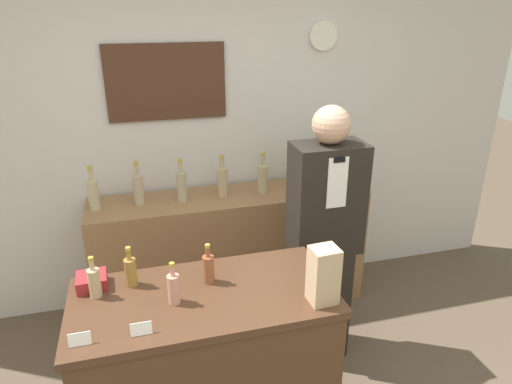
{
  "coord_description": "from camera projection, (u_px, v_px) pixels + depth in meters",
  "views": [
    {
      "loc": [
        -0.52,
        -1.33,
        2.25
      ],
      "look_at": [
        0.14,
        1.11,
        1.21
      ],
      "focal_mm": 32.0,
      "sensor_mm": 36.0,
      "label": 1
    }
  ],
  "objects": [
    {
      "name": "back_wall",
      "position": [
        207.0,
        132.0,
        3.44
      ],
      "size": [
        5.2,
        0.09,
        2.7
      ],
      "color": "silver",
      "rests_on": "ground_plane"
    },
    {
      "name": "back_shelf",
      "position": [
        232.0,
        251.0,
        3.54
      ],
      "size": [
        2.05,
        0.46,
        0.94
      ],
      "color": "#8E6642",
      "rests_on": "ground_plane"
    },
    {
      "name": "display_counter",
      "position": [
        208.0,
        371.0,
        2.38
      ],
      "size": [
        1.27,
        0.63,
        0.96
      ],
      "color": "#4C331E",
      "rests_on": "ground_plane"
    },
    {
      "name": "shopkeeper",
      "position": [
        324.0,
        240.0,
        2.9
      ],
      "size": [
        0.44,
        0.27,
        1.72
      ],
      "color": "black",
      "rests_on": "ground_plane"
    },
    {
      "name": "potted_plant",
      "position": [
        328.0,
        160.0,
        3.46
      ],
      "size": [
        0.27,
        0.27,
        0.36
      ],
      "color": "#4C3D2D",
      "rests_on": "back_shelf"
    },
    {
      "name": "paper_bag",
      "position": [
        323.0,
        275.0,
        2.1
      ],
      "size": [
        0.13,
        0.12,
        0.28
      ],
      "color": "tan",
      "rests_on": "display_counter"
    },
    {
      "name": "price_card_left",
      "position": [
        80.0,
        339.0,
        1.86
      ],
      "size": [
        0.09,
        0.02,
        0.06
      ],
      "color": "white",
      "rests_on": "display_counter"
    },
    {
      "name": "price_card_right",
      "position": [
        141.0,
        329.0,
        1.92
      ],
      "size": [
        0.09,
        0.02,
        0.06
      ],
      "color": "white",
      "rests_on": "display_counter"
    },
    {
      "name": "gift_box",
      "position": [
        92.0,
        281.0,
        2.25
      ],
      "size": [
        0.15,
        0.15,
        0.07
      ],
      "color": "maroon",
      "rests_on": "display_counter"
    },
    {
      "name": "counter_bottle_0",
      "position": [
        94.0,
        282.0,
        2.16
      ],
      "size": [
        0.06,
        0.06,
        0.21
      ],
      "color": "tan",
      "rests_on": "display_counter"
    },
    {
      "name": "counter_bottle_1",
      "position": [
        131.0,
        271.0,
        2.24
      ],
      "size": [
        0.06,
        0.06,
        0.21
      ],
      "color": "olive",
      "rests_on": "display_counter"
    },
    {
      "name": "counter_bottle_2",
      "position": [
        174.0,
        288.0,
        2.11
      ],
      "size": [
        0.06,
        0.06,
        0.21
      ],
      "color": "tan",
      "rests_on": "display_counter"
    },
    {
      "name": "counter_bottle_3",
      "position": [
        208.0,
        268.0,
        2.27
      ],
      "size": [
        0.06,
        0.06,
        0.21
      ],
      "color": "brown",
      "rests_on": "display_counter"
    },
    {
      "name": "shelf_bottle_0",
      "position": [
        93.0,
        194.0,
        3.09
      ],
      "size": [
        0.07,
        0.07,
        0.31
      ],
      "color": "tan",
      "rests_on": "back_shelf"
    },
    {
      "name": "shelf_bottle_1",
      "position": [
        138.0,
        188.0,
        3.18
      ],
      "size": [
        0.07,
        0.07,
        0.31
      ],
      "color": "tan",
      "rests_on": "back_shelf"
    },
    {
      "name": "shelf_bottle_2",
      "position": [
        182.0,
        185.0,
        3.23
      ],
      "size": [
        0.07,
        0.07,
        0.31
      ],
      "color": "tan",
      "rests_on": "back_shelf"
    },
    {
      "name": "shelf_bottle_3",
      "position": [
        223.0,
        181.0,
        3.31
      ],
      "size": [
        0.07,
        0.07,
        0.31
      ],
      "color": "tan",
      "rests_on": "back_shelf"
    },
    {
      "name": "shelf_bottle_4",
      "position": [
        263.0,
        178.0,
        3.36
      ],
      "size": [
        0.07,
        0.07,
        0.31
      ],
      "color": "tan",
      "rests_on": "back_shelf"
    },
    {
      "name": "shelf_bottle_5",
      "position": [
        300.0,
        174.0,
        3.44
      ],
      "size": [
        0.07,
        0.07,
        0.31
      ],
      "color": "tan",
      "rests_on": "back_shelf"
    }
  ]
}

